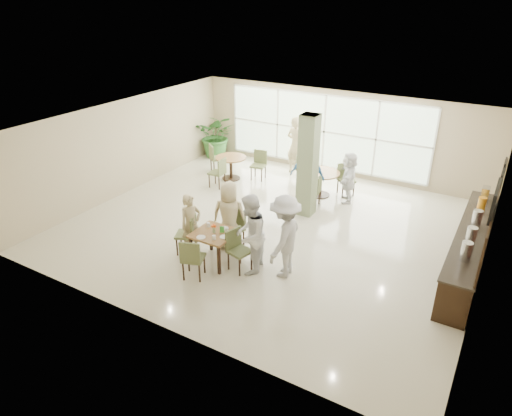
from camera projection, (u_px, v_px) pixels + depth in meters
The scene contains 23 objects.
ground at pixel (272, 227), 12.03m from camera, with size 10.00×10.00×0.00m, color beige.
room_shell at pixel (274, 166), 11.29m from camera, with size 10.00×10.00×10.00m.
window_bank at pixel (324, 132), 15.12m from camera, with size 7.00×0.04×7.00m.
column at pixel (308, 166), 12.17m from camera, with size 0.45×0.45×2.80m, color #6E7C56.
main_table at pixel (214, 237), 10.23m from camera, with size 0.89×0.89×0.75m.
round_table_left at pixel (231, 163), 14.87m from camera, with size 1.00×1.00×0.75m.
round_table_right at pixel (321, 178), 13.64m from camera, with size 1.11×1.11×0.75m.
chairs_main_table at pixel (213, 242), 10.34m from camera, with size 2.07×2.10×0.95m.
chairs_table_left at pixel (231, 165), 14.88m from camera, with size 2.15×1.70×0.95m.
chairs_table_right at pixel (321, 180), 13.71m from camera, with size 2.06×1.87×0.95m.
tabletop_clutter at pixel (216, 231), 10.14m from camera, with size 0.73×0.80×0.21m.
buffet_counter at pixel (471, 246), 10.04m from camera, with size 0.64×4.70×1.95m.
wall_tv at pixel (494, 201), 8.38m from camera, with size 0.06×1.00×0.58m.
framed_art_a at pixel (499, 187), 9.75m from camera, with size 0.05×0.55×0.70m.
framed_art_b at pixel (502, 175), 10.37m from camera, with size 0.05×0.55×0.70m.
potted_plant at pixel (217, 135), 16.74m from camera, with size 1.47×1.47×1.63m, color #2C6227.
teen_left at pixel (191, 225), 10.54m from camera, with size 0.54×0.36×1.49m, color tan.
teen_far at pixel (229, 215), 10.76m from camera, with size 0.82×0.45×1.68m, color tan.
teen_right at pixel (250, 234), 9.78m from camera, with size 0.88×0.69×1.82m, color white.
teen_standing at pixel (285, 237), 9.65m from camera, with size 1.21×0.69×1.87m, color #B6B6B8.
adult_a at pixel (307, 177), 12.89m from camera, with size 1.02×0.58×1.74m, color #458BD0.
adult_b at pixel (349, 177), 13.19m from camera, with size 1.40×0.60×1.51m, color white.
adult_standing at pixel (296, 145), 15.14m from camera, with size 0.71×0.47×1.95m, color tan.
Camera 1 is at (5.00, -9.38, 5.66)m, focal length 32.00 mm.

